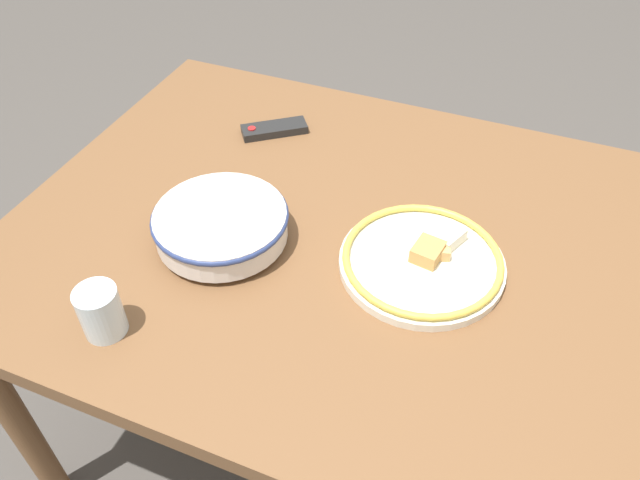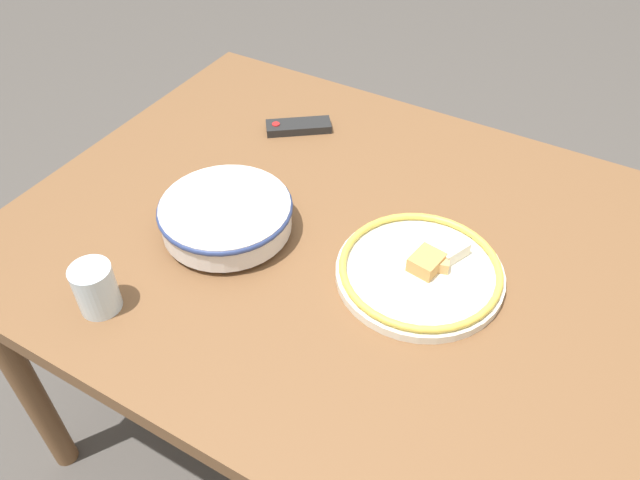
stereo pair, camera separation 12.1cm
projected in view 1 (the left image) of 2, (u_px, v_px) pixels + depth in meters
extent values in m
plane|color=#4C4742|center=(371.00, 437.00, 1.77)|extent=(8.00, 8.00, 0.00)
cube|color=brown|center=(392.00, 253.00, 1.26)|extent=(1.57, 1.05, 0.04)
cylinder|color=brown|center=(16.00, 419.00, 1.41)|extent=(0.06, 0.06, 0.72)
cylinder|color=brown|center=(213.00, 186.00, 2.02)|extent=(0.06, 0.06, 0.72)
cylinder|color=silver|center=(223.00, 238.00, 1.26)|extent=(0.12, 0.12, 0.01)
cylinder|color=silver|center=(221.00, 224.00, 1.23)|extent=(0.26, 0.26, 0.06)
cylinder|color=#B75B23|center=(221.00, 226.00, 1.23)|extent=(0.24, 0.24, 0.05)
torus|color=navy|center=(220.00, 216.00, 1.22)|extent=(0.27, 0.27, 0.01)
cylinder|color=silver|center=(421.00, 264.00, 1.20)|extent=(0.32, 0.32, 0.02)
torus|color=gold|center=(422.00, 258.00, 1.19)|extent=(0.31, 0.31, 0.01)
cube|color=silver|center=(450.00, 238.00, 1.22)|extent=(0.06, 0.07, 0.03)
cube|color=tan|center=(434.00, 251.00, 1.19)|extent=(0.07, 0.05, 0.02)
cube|color=tan|center=(428.00, 252.00, 1.19)|extent=(0.06, 0.07, 0.03)
cube|color=black|center=(274.00, 129.00, 1.53)|extent=(0.16, 0.14, 0.02)
cylinder|color=red|center=(252.00, 128.00, 1.51)|extent=(0.02, 0.02, 0.00)
cylinder|color=silver|center=(101.00, 312.00, 1.06)|extent=(0.07, 0.07, 0.10)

